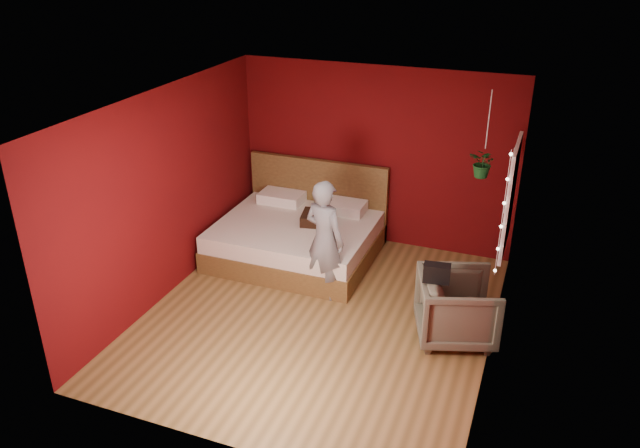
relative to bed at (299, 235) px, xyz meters
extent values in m
plane|color=olive|center=(0.84, -1.39, -0.31)|extent=(4.50, 4.50, 0.00)
cube|color=#56090A|center=(0.84, 0.87, 0.99)|extent=(4.00, 0.02, 2.60)
cube|color=#56090A|center=(0.84, -3.65, 0.99)|extent=(4.00, 0.02, 2.60)
cube|color=#56090A|center=(-1.17, -1.39, 0.99)|extent=(0.02, 4.50, 2.60)
cube|color=#56090A|center=(2.85, -1.39, 0.99)|extent=(0.02, 4.50, 2.60)
cube|color=silver|center=(0.84, -1.39, 2.30)|extent=(4.00, 4.50, 0.02)
cube|color=white|center=(2.81, -0.49, 1.19)|extent=(0.04, 0.97, 1.27)
cube|color=black|center=(2.80, -0.49, 1.19)|extent=(0.02, 0.85, 1.15)
cube|color=white|center=(2.79, -0.49, 1.19)|extent=(0.03, 0.05, 1.15)
cube|color=white|center=(2.79, -0.49, 1.19)|extent=(0.03, 0.85, 0.05)
cylinder|color=silver|center=(2.78, -1.01, 1.19)|extent=(0.01, 0.01, 1.45)
sphere|color=#FFF2CC|center=(2.78, -1.01, 0.52)|extent=(0.04, 0.04, 0.04)
sphere|color=#FFF2CC|center=(2.78, -1.01, 0.79)|extent=(0.04, 0.04, 0.04)
sphere|color=#FFF2CC|center=(2.78, -1.01, 1.06)|extent=(0.04, 0.04, 0.04)
sphere|color=#FFF2CC|center=(2.78, -1.01, 1.33)|extent=(0.04, 0.04, 0.04)
sphere|color=#FFF2CC|center=(2.78, -1.01, 1.60)|extent=(0.04, 0.04, 0.04)
sphere|color=#FFF2CC|center=(2.78, -1.01, 1.87)|extent=(0.04, 0.04, 0.04)
cube|color=brown|center=(0.00, -0.10, -0.16)|extent=(2.15, 1.82, 0.30)
cube|color=white|center=(0.00, -0.10, 0.11)|extent=(2.10, 1.79, 0.24)
cube|color=brown|center=(0.00, 0.77, 0.28)|extent=(2.15, 0.09, 1.18)
cube|color=white|center=(-0.48, 0.51, 0.30)|extent=(0.64, 0.41, 0.15)
cube|color=white|center=(0.48, 0.51, 0.30)|extent=(0.64, 0.41, 0.15)
imported|color=slate|center=(0.73, -0.89, 0.47)|extent=(0.66, 0.54, 1.55)
imported|color=#666451|center=(2.44, -1.23, 0.09)|extent=(1.08, 1.07, 0.78)
cube|color=black|center=(2.21, -1.41, 0.58)|extent=(0.30, 0.18, 0.21)
cube|color=black|center=(0.28, 0.02, 0.30)|extent=(0.49, 0.49, 0.15)
cylinder|color=silver|center=(2.44, -0.08, 1.94)|extent=(0.01, 0.01, 0.70)
imported|color=#17511F|center=(2.44, -0.08, 1.41)|extent=(0.41, 0.39, 0.36)
camera|label=1|loc=(3.12, -7.31, 3.91)|focal=35.00mm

